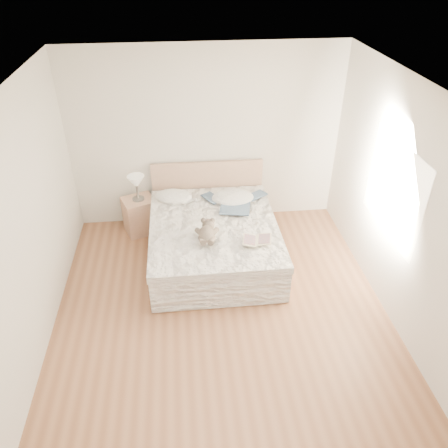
{
  "coord_description": "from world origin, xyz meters",
  "views": [
    {
      "loc": [
        -0.39,
        -3.79,
        3.85
      ],
      "look_at": [
        0.14,
        1.05,
        0.62
      ],
      "focal_mm": 35.0,
      "sensor_mm": 36.0,
      "label": 1
    }
  ],
  "objects_px": {
    "photo_book": "(180,200)",
    "nightstand": "(140,215)",
    "childrens_book": "(257,240)",
    "table_lamp": "(136,183)",
    "teddy_bear": "(207,238)",
    "bed": "(213,238)"
  },
  "relations": [
    {
      "from": "nightstand",
      "to": "childrens_book",
      "type": "bearing_deg",
      "value": -39.98
    },
    {
      "from": "nightstand",
      "to": "childrens_book",
      "type": "xyz_separation_m",
      "value": [
        1.57,
        -1.32,
        0.35
      ]
    },
    {
      "from": "childrens_book",
      "to": "table_lamp",
      "type": "bearing_deg",
      "value": 152.01
    },
    {
      "from": "table_lamp",
      "to": "photo_book",
      "type": "bearing_deg",
      "value": -17.53
    },
    {
      "from": "photo_book",
      "to": "childrens_book",
      "type": "xyz_separation_m",
      "value": [
        0.94,
        -1.12,
        0.0
      ]
    },
    {
      "from": "bed",
      "to": "childrens_book",
      "type": "xyz_separation_m",
      "value": [
        0.51,
        -0.57,
        0.32
      ]
    },
    {
      "from": "nightstand",
      "to": "childrens_book",
      "type": "height_order",
      "value": "childrens_book"
    },
    {
      "from": "nightstand",
      "to": "teddy_bear",
      "type": "relative_size",
      "value": 1.48
    },
    {
      "from": "bed",
      "to": "teddy_bear",
      "type": "bearing_deg",
      "value": -104.01
    },
    {
      "from": "nightstand",
      "to": "photo_book",
      "type": "bearing_deg",
      "value": -17.18
    },
    {
      "from": "nightstand",
      "to": "teddy_bear",
      "type": "xyz_separation_m",
      "value": [
        0.94,
        -1.24,
        0.37
      ]
    },
    {
      "from": "table_lamp",
      "to": "photo_book",
      "type": "xyz_separation_m",
      "value": [
        0.63,
        -0.2,
        -0.21
      ]
    },
    {
      "from": "teddy_bear",
      "to": "table_lamp",
      "type": "bearing_deg",
      "value": 131.12
    },
    {
      "from": "photo_book",
      "to": "nightstand",
      "type": "bearing_deg",
      "value": 141.45
    },
    {
      "from": "bed",
      "to": "teddy_bear",
      "type": "distance_m",
      "value": 0.61
    },
    {
      "from": "childrens_book",
      "to": "photo_book",
      "type": "bearing_deg",
      "value": 142.07
    },
    {
      "from": "photo_book",
      "to": "teddy_bear",
      "type": "bearing_deg",
      "value": -94.98
    },
    {
      "from": "photo_book",
      "to": "teddy_bear",
      "type": "relative_size",
      "value": 0.85
    },
    {
      "from": "table_lamp",
      "to": "teddy_bear",
      "type": "xyz_separation_m",
      "value": [
        0.93,
        -1.24,
        -0.19
      ]
    },
    {
      "from": "bed",
      "to": "table_lamp",
      "type": "height_order",
      "value": "bed"
    },
    {
      "from": "photo_book",
      "to": "childrens_book",
      "type": "bearing_deg",
      "value": -71.44
    },
    {
      "from": "photo_book",
      "to": "childrens_book",
      "type": "relative_size",
      "value": 0.85
    }
  ]
}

